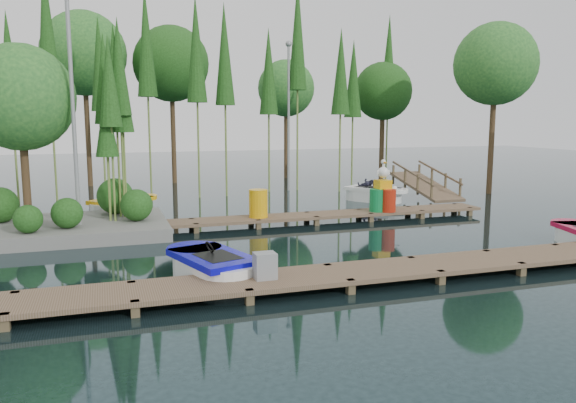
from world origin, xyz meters
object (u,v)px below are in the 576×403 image
object	(u,v)px
island	(47,131)
yellow_barrel	(258,203)
drum_cluster	(384,196)
utility_cabinet	(265,266)
boat_yellow_far	(123,206)
boat_blue	(212,268)

from	to	relation	value
island	yellow_barrel	world-z (taller)	island
yellow_barrel	drum_cluster	size ratio (longest dim) A/B	0.51
island	utility_cabinet	bearing A→B (deg)	-59.20
yellow_barrel	boat_yellow_far	bearing A→B (deg)	137.77
boat_blue	yellow_barrel	world-z (taller)	yellow_barrel
island	boat_blue	size ratio (longest dim) A/B	2.19
island	drum_cluster	distance (m)	11.29
utility_cabinet	yellow_barrel	distance (m)	7.22
boat_yellow_far	island	bearing A→B (deg)	-147.10
island	utility_cabinet	world-z (taller)	island
boat_blue	boat_yellow_far	bearing A→B (deg)	81.98
yellow_barrel	drum_cluster	xyz separation A→B (m)	(4.59, -0.15, 0.07)
island	drum_cluster	size ratio (longest dim) A/B	3.67
boat_blue	drum_cluster	distance (m)	9.16
boat_yellow_far	yellow_barrel	size ratio (longest dim) A/B	3.22
boat_blue	drum_cluster	size ratio (longest dim) A/B	1.68
boat_yellow_far	boat_blue	bearing A→B (deg)	-101.91
island	drum_cluster	bearing A→B (deg)	-4.88
island	boat_yellow_far	world-z (taller)	island
yellow_barrel	island	bearing A→B (deg)	172.98
boat_blue	utility_cabinet	size ratio (longest dim) A/B	5.66
island	utility_cabinet	distance (m)	9.44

